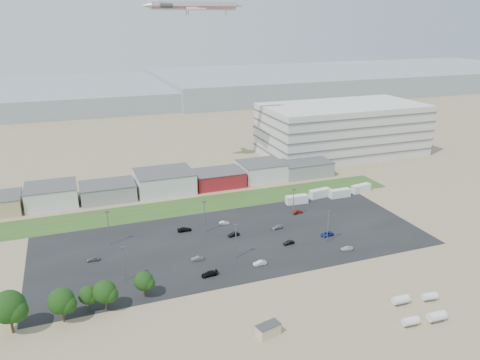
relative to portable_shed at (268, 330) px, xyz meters
name	(u,v)px	position (x,y,z in m)	size (l,w,h in m)	color
ground	(242,274)	(3.73, 26.09, -1.34)	(700.00, 700.00, 0.00)	#8B7558
parking_lot	(234,240)	(8.73, 46.09, -1.34)	(120.00, 50.00, 0.01)	black
grass_strip	(192,206)	(3.73, 78.09, -1.33)	(160.00, 16.00, 0.02)	#2E5520
hills_backdrop	(159,91)	(43.73, 341.09, 3.16)	(700.00, 200.00, 9.00)	gray
building_row	(136,185)	(-13.27, 97.09, 2.66)	(170.00, 20.00, 8.00)	silver
parking_garage	(342,129)	(93.73, 121.09, 11.16)	(80.00, 40.00, 25.00)	silver
portable_shed	(268,330)	(0.00, 0.00, 0.00)	(5.32, 2.76, 2.68)	#C5B995
storage_tank_nw	(401,300)	(34.59, -0.37, -0.13)	(4.03, 2.01, 2.42)	silver
storage_tank_ne	(430,296)	(42.26, -1.51, -0.25)	(3.64, 1.82, 2.18)	silver
storage_tank_sw	(410,321)	(31.18, -7.99, -0.22)	(3.75, 1.88, 2.25)	silver
storage_tank_se	(437,316)	(37.81, -8.76, -0.06)	(4.26, 2.13, 2.56)	silver
box_trailer_a	(297,199)	(40.97, 66.74, 0.21)	(8.30, 2.59, 3.11)	silver
box_trailer_b	(320,193)	(52.17, 69.38, 0.27)	(8.58, 2.68, 3.22)	silver
box_trailer_c	(340,193)	(59.53, 66.85, 0.23)	(8.36, 2.61, 3.14)	silver
box_trailer_d	(361,188)	(70.35, 68.65, 0.22)	(8.32, 2.60, 3.12)	silver
tree_far_left	(9,310)	(-51.96, 20.32, 4.44)	(7.71, 7.71, 11.57)	black
tree_left	(62,304)	(-41.44, 20.57, 3.45)	(6.38, 6.38, 9.57)	black
tree_mid	(88,297)	(-35.71, 23.32, 2.20)	(4.72, 4.72, 7.08)	black
tree_right	(105,294)	(-32.00, 21.83, 3.04)	(5.84, 5.84, 8.76)	black
tree_near	(144,283)	(-22.56, 24.42, 2.52)	(5.14, 5.14, 7.71)	black
lightpole_front_l	(124,264)	(-26.00, 33.81, 3.54)	(1.15, 0.48, 9.75)	slate
lightpole_front_m	(236,241)	(5.36, 35.14, 3.91)	(1.24, 0.51, 10.50)	slate
lightpole_front_r	(328,227)	(35.08, 34.88, 3.77)	(1.20, 0.50, 10.23)	slate
lightpole_back_l	(109,228)	(-27.68, 56.41, 4.15)	(1.29, 0.54, 10.98)	slate
lightpole_back_m	(205,217)	(1.82, 54.61, 4.02)	(1.26, 0.53, 10.73)	slate
lightpole_back_r	(293,203)	(34.19, 56.28, 3.71)	(1.19, 0.49, 10.09)	slate
airliner	(194,6)	(17.51, 117.24, 68.66)	(42.15, 28.74, 12.45)	silver
parked_car_0	(327,234)	(37.29, 38.59, -0.74)	(1.99, 4.32, 1.20)	navy
parked_car_1	(289,243)	(23.38, 37.51, -0.76)	(1.23, 3.52, 1.16)	black
parked_car_2	(347,248)	(37.85, 28.03, -0.72)	(1.46, 3.62, 1.23)	silver
parked_car_3	(209,274)	(-4.67, 28.24, -0.69)	(1.82, 4.47, 1.30)	black
parked_car_4	(197,258)	(-5.40, 37.59, -0.74)	(1.27, 3.66, 1.20)	#595B5E
parked_car_5	(93,259)	(-33.22, 47.66, -0.75)	(1.40, 3.48, 1.19)	#595B5E
parked_car_6	(184,229)	(-4.12, 57.74, -0.68)	(1.84, 4.53, 1.31)	black
parked_car_7	(234,234)	(9.53, 48.68, -0.72)	(1.31, 3.75, 1.24)	black
parked_car_8	(298,212)	(36.90, 58.07, -0.69)	(1.55, 3.84, 1.31)	maroon
parked_car_10	(100,295)	(-33.05, 28.07, -0.68)	(1.84, 4.53, 1.31)	#595B5E
parked_car_11	(224,223)	(9.69, 58.37, -0.78)	(1.19, 3.41, 1.12)	silver
parked_car_12	(277,227)	(24.67, 48.95, -0.79)	(1.54, 3.78, 1.10)	#A5A5AA
parked_car_13	(260,263)	(10.21, 28.95, -0.71)	(1.34, 3.83, 1.26)	silver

